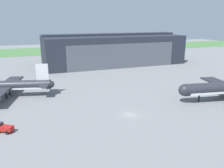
{
  "coord_description": "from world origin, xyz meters",
  "views": [
    {
      "loc": [
        -26.71,
        -55.67,
        26.39
      ],
      "look_at": [
        0.51,
        16.53,
        4.89
      ],
      "focal_mm": 36.6,
      "sensor_mm": 36.0,
      "label": 1
    }
  ],
  "objects": [
    {
      "name": "airliner_far_right",
      "position": [
        -35.45,
        30.57,
        4.03
      ],
      "size": [
        34.99,
        29.37,
        11.68
      ],
      "color": "#282B33",
      "rests_on": "ground_plane"
    },
    {
      "name": "ground_plane",
      "position": [
        0.0,
        0.0,
        0.0
      ],
      "size": [
        440.0,
        440.0,
        0.0
      ],
      "primitive_type": "plane",
      "color": "slate"
    },
    {
      "name": "grass_field_strip",
      "position": [
        0.0,
        157.96,
        0.04
      ],
      "size": [
        440.0,
        56.0,
        0.08
      ],
      "primitive_type": "cube",
      "color": "#487841",
      "rests_on": "ground_plane"
    },
    {
      "name": "fuel_bowser",
      "position": [
        -33.51,
        1.1,
        1.14
      ],
      "size": [
        4.38,
        3.68,
        2.32
      ],
      "color": "#2D2D33",
      "rests_on": "ground_plane"
    },
    {
      "name": "maintenance_hangar",
      "position": [
        24.52,
        80.54,
        8.87
      ],
      "size": [
        84.46,
        37.28,
        18.66
      ],
      "color": "#232833",
      "rests_on": "ground_plane"
    }
  ]
}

